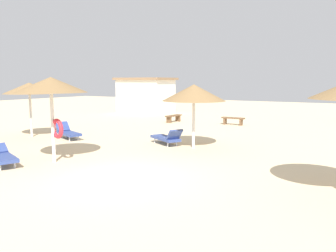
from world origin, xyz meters
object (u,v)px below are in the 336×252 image
object	(u,v)px
lounger_1	(167,138)
lounger_2	(68,132)
lounger_5	(2,156)
bench_0	(233,120)
beach_cabana	(146,95)
parasol_5	(51,86)
bench_1	(174,117)
parasol_1	(194,93)
parasol_2	(29,88)

from	to	relation	value
lounger_1	lounger_2	distance (m)	5.19
lounger_5	bench_0	world-z (taller)	lounger_5
beach_cabana	parasol_5	bearing A→B (deg)	-65.83
bench_1	beach_cabana	distance (m)	7.77
bench_0	bench_1	world-z (taller)	same
parasol_1	lounger_1	bearing A→B (deg)	175.92
lounger_5	parasol_1	bearing A→B (deg)	53.01
parasol_2	lounger_1	xyz separation A→B (m)	(7.12, 1.61, -2.15)
bench_0	beach_cabana	size ratio (longest dim) A/B	0.32
parasol_2	lounger_2	bearing A→B (deg)	14.13
bench_0	beach_cabana	world-z (taller)	beach_cabana
bench_1	beach_cabana	world-z (taller)	beach_cabana
lounger_5	lounger_2	bearing A→B (deg)	112.66
parasol_2	beach_cabana	bearing A→B (deg)	99.85
bench_1	beach_cabana	size ratio (longest dim) A/B	0.32
parasol_2	lounger_2	distance (m)	3.02
parasol_5	lounger_5	size ratio (longest dim) A/B	1.48
lounger_5	lounger_1	bearing A→B (deg)	62.93
parasol_5	bench_0	world-z (taller)	parasol_5
parasol_1	beach_cabana	bearing A→B (deg)	130.89
lounger_1	lounger_5	world-z (taller)	lounger_1
parasol_2	beach_cabana	distance (m)	14.39
parasol_5	parasol_2	bearing A→B (deg)	149.20
parasol_1	lounger_1	xyz separation A→B (m)	(-1.37, 0.10, -2.03)
lounger_1	lounger_5	distance (m)	6.68
lounger_5	bench_0	size ratio (longest dim) A/B	1.34
lounger_2	beach_cabana	bearing A→B (deg)	108.29
parasol_5	beach_cabana	size ratio (longest dim) A/B	0.63
lounger_1	lounger_5	xyz separation A→B (m)	(-3.04, -5.95, -0.02)
parasol_5	beach_cabana	distance (m)	19.02
parasol_5	parasol_1	bearing A→B (deg)	55.91
lounger_2	beach_cabana	distance (m)	14.42
parasol_1	lounger_2	distance (m)	6.82
lounger_5	bench_1	distance (m)	13.44
lounger_1	lounger_2	bearing A→B (deg)	-167.84
bench_1	lounger_5	bearing A→B (deg)	-86.59
lounger_1	beach_cabana	size ratio (longest dim) A/B	0.41
parasol_5	bench_1	bearing A→B (deg)	99.45
parasol_2	parasol_5	bearing A→B (deg)	-30.80
lounger_1	parasol_1	bearing A→B (deg)	-4.08
lounger_1	lounger_2	size ratio (longest dim) A/B	0.98
lounger_5	bench_0	bearing A→B (deg)	76.81
lounger_5	bench_0	xyz separation A→B (m)	(3.30, 14.06, 0.04)
parasol_2	bench_0	bearing A→B (deg)	52.79
lounger_2	lounger_1	bearing A→B (deg)	12.16
lounger_1	bench_0	xyz separation A→B (m)	(0.25, 8.11, 0.02)
parasol_1	lounger_1	world-z (taller)	parasol_1
lounger_2	lounger_5	size ratio (longest dim) A/B	0.98
lounger_5	bench_1	world-z (taller)	lounger_5
lounger_2	lounger_5	distance (m)	5.27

